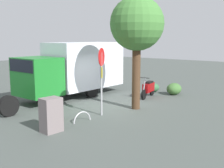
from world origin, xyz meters
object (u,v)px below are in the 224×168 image
street_tree (137,25)px  utility_cabinet (51,115)px  motorcycle (148,88)px  stop_sign (102,71)px  box_truck_near (73,67)px  bike_rack_hoop (82,122)px

street_tree → utility_cabinet: size_ratio=4.18×
motorcycle → stop_sign: bearing=-5.3°
box_truck_near → street_tree: bearing=89.5°
utility_cabinet → bike_rack_hoop: (-1.54, -0.00, -0.62)m
motorcycle → street_tree: size_ratio=0.35×
bike_rack_hoop → street_tree: bearing=171.1°
box_truck_near → stop_sign: (1.97, 3.84, 0.26)m
stop_sign → bike_rack_hoop: (1.23, 0.03, -1.92)m
box_truck_near → utility_cabinet: bearing=40.4°
motorcycle → bike_rack_hoop: (5.68, 0.42, -0.52)m
motorcycle → bike_rack_hoop: bearing=-6.1°
street_tree → utility_cabinet: bearing=-5.9°
bike_rack_hoop → motorcycle: bearing=-175.7°
street_tree → motorcycle: bearing=-160.8°
stop_sign → utility_cabinet: size_ratio=2.34×
box_truck_near → motorcycle: box_truck_near is taller
box_truck_near → stop_sign: box_truck_near is taller
box_truck_near → bike_rack_hoop: size_ratio=9.71×
street_tree → bike_rack_hoop: size_ratio=6.07×
stop_sign → utility_cabinet: (2.76, 0.04, -1.31)m
utility_cabinet → bike_rack_hoop: utility_cabinet is taller
stop_sign → bike_rack_hoop: stop_sign is taller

